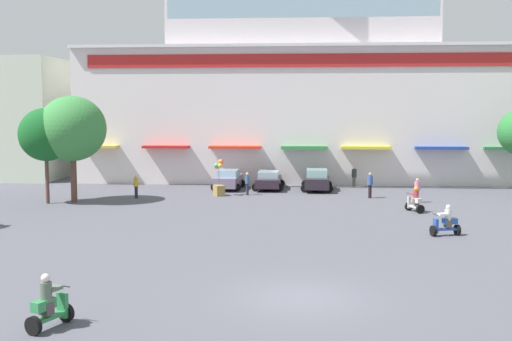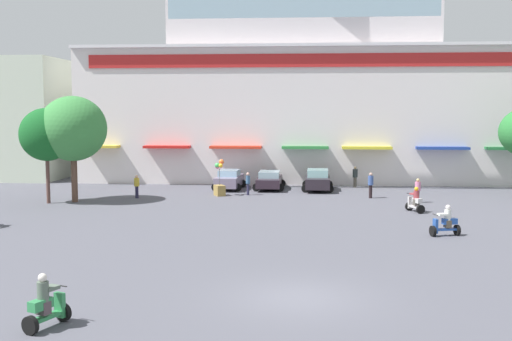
{
  "view_description": "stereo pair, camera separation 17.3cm",
  "coord_description": "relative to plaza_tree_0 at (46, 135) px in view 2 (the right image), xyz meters",
  "views": [
    {
      "loc": [
        -0.1,
        -19.36,
        6.01
      ],
      "look_at": [
        -2.56,
        15.4,
        2.62
      ],
      "focal_mm": 43.13,
      "sensor_mm": 36.0,
      "label": 1
    },
    {
      "loc": [
        0.08,
        -19.35,
        6.01
      ],
      "look_at": [
        -2.56,
        15.4,
        2.62
      ],
      "focal_mm": 43.13,
      "sensor_mm": 36.0,
      "label": 2
    }
  ],
  "objects": [
    {
      "name": "pedestrian_0",
      "position": [
        24.06,
        2.08,
        -3.56
      ],
      "size": [
        0.42,
        0.42,
        1.6
      ],
      "color": "#463D42",
      "rests_on": "ground"
    },
    {
      "name": "parked_car_0",
      "position": [
        10.91,
        8.03,
        -3.71
      ],
      "size": [
        2.42,
        4.17,
        1.49
      ],
      "color": "gray",
      "rests_on": "ground"
    },
    {
      "name": "pedestrian_2",
      "position": [
        5.11,
        2.77,
        -3.56
      ],
      "size": [
        0.38,
        0.38,
        1.61
      ],
      "color": "#26223D",
      "rests_on": "ground"
    },
    {
      "name": "scooter_rider_4",
      "position": [
        23.2,
        -1.8,
        -3.83
      ],
      "size": [
        0.99,
        1.45,
        1.53
      ],
      "color": "black",
      "rests_on": "ground"
    },
    {
      "name": "scooter_rider_0",
      "position": [
        23.4,
        -8.76,
        -3.84
      ],
      "size": [
        1.49,
        0.86,
        1.51
      ],
      "color": "black",
      "rests_on": "ground"
    },
    {
      "name": "plaza_tree_2",
      "position": [
        1.5,
        0.7,
        0.36
      ],
      "size": [
        4.36,
        4.67,
        6.98
      ],
      "color": "brown",
      "rests_on": "ground"
    },
    {
      "name": "parked_car_1",
      "position": [
        13.98,
        8.26,
        -3.75
      ],
      "size": [
        2.42,
        4.39,
        1.39
      ],
      "color": "#2A1E28",
      "rests_on": "ground"
    },
    {
      "name": "parked_car_2",
      "position": [
        17.65,
        7.86,
        -3.67
      ],
      "size": [
        2.44,
        4.38,
        1.6
      ],
      "color": "#261F27",
      "rests_on": "ground"
    },
    {
      "name": "flank_building_left",
      "position": [
        -10.86,
        15.47,
        0.81
      ],
      "size": [
        12.38,
        9.71,
        10.56
      ],
      "color": "beige",
      "rests_on": "ground"
    },
    {
      "name": "colonial_building",
      "position": [
        16.42,
        16.03,
        4.78
      ],
      "size": [
        37.56,
        14.33,
        21.7
      ],
      "color": "silver",
      "rests_on": "ground"
    },
    {
      "name": "pedestrian_4",
      "position": [
        20.64,
        9.89,
        -3.54
      ],
      "size": [
        0.54,
        0.54,
        1.65
      ],
      "color": "#534D41",
      "rests_on": "ground"
    },
    {
      "name": "ground_plane",
      "position": [
        16.42,
        -6.18,
        -4.47
      ],
      "size": [
        128.0,
        128.0,
        0.0
      ],
      "primitive_type": "plane",
      "color": "#4F4F59"
    },
    {
      "name": "pedestrian_1",
      "position": [
        21.21,
        3.97,
        -3.46
      ],
      "size": [
        0.43,
        0.43,
        1.77
      ],
      "color": "black",
      "rests_on": "ground"
    },
    {
      "name": "balloon_vendor_cart",
      "position": [
        10.65,
        4.41,
        -3.52
      ],
      "size": [
        0.95,
        1.08,
        2.58
      ],
      "color": "olive",
      "rests_on": "ground"
    },
    {
      "name": "scooter_rider_2",
      "position": [
        9.45,
        -22.47,
        -3.81
      ],
      "size": [
        1.0,
        1.45,
        1.58
      ],
      "color": "black",
      "rests_on": "ground"
    },
    {
      "name": "pedestrian_3",
      "position": [
        12.63,
        4.86,
        -3.52
      ],
      "size": [
        0.39,
        0.39,
        1.63
      ],
      "color": "#282641",
      "rests_on": "ground"
    },
    {
      "name": "plaza_tree_0",
      "position": [
        0.0,
        0.0,
        0.0
      ],
      "size": [
        3.5,
        2.99,
        6.19
      ],
      "color": "brown",
      "rests_on": "ground"
    }
  ]
}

